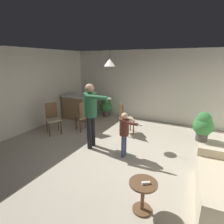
% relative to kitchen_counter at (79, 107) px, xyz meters
% --- Properties ---
extents(ground, '(7.68, 7.68, 0.00)m').
position_rel_kitchen_counter_xyz_m(ground, '(2.45, -1.96, -0.48)').
color(ground, '#B2A893').
extents(wall_back, '(6.40, 0.10, 2.70)m').
position_rel_kitchen_counter_xyz_m(wall_back, '(2.45, 1.24, 0.87)').
color(wall_back, silver).
rests_on(wall_back, ground).
extents(wall_left, '(0.10, 6.40, 2.70)m').
position_rel_kitchen_counter_xyz_m(wall_left, '(-0.75, -1.96, 0.87)').
color(wall_left, silver).
rests_on(wall_left, ground).
extents(kitchen_counter, '(1.26, 0.66, 0.95)m').
position_rel_kitchen_counter_xyz_m(kitchen_counter, '(0.00, 0.00, 0.00)').
color(kitchen_counter, '#99754C').
rests_on(kitchen_counter, ground).
extents(side_table_by_couch, '(0.44, 0.44, 0.52)m').
position_rel_kitchen_counter_xyz_m(side_table_by_couch, '(3.79, -3.33, -0.15)').
color(side_table_by_couch, brown).
rests_on(side_table_by_couch, ground).
extents(person_adult, '(0.87, 0.51, 1.74)m').
position_rel_kitchen_counter_xyz_m(person_adult, '(1.86, -1.85, 0.60)').
color(person_adult, black).
rests_on(person_adult, ground).
extents(person_child, '(0.59, 0.33, 1.13)m').
position_rel_kitchen_counter_xyz_m(person_child, '(2.86, -1.91, 0.23)').
color(person_child, '#384260').
rests_on(person_child, ground).
extents(dining_chair_by_counter, '(0.58, 0.58, 1.00)m').
position_rel_kitchen_counter_xyz_m(dining_chair_by_counter, '(0.18, -1.59, 0.07)').
color(dining_chair_by_counter, brown).
rests_on(dining_chair_by_counter, ground).
extents(dining_chair_near_wall, '(0.57, 0.57, 1.00)m').
position_rel_kitchen_counter_xyz_m(dining_chair_near_wall, '(0.96, -0.97, 0.07)').
color(dining_chair_near_wall, brown).
rests_on(dining_chair_near_wall, ground).
extents(dining_chair_centre_back, '(0.59, 0.59, 1.00)m').
position_rel_kitchen_counter_xyz_m(dining_chair_centre_back, '(2.26, -0.54, 0.07)').
color(dining_chair_centre_back, brown).
rests_on(dining_chair_centre_back, ground).
extents(potted_plant_corner, '(0.52, 0.52, 0.80)m').
position_rel_kitchen_counter_xyz_m(potted_plant_corner, '(0.82, 0.82, -0.03)').
color(potted_plant_corner, '#4C4742').
rests_on(potted_plant_corner, ground).
extents(potted_plant_by_wall, '(0.57, 0.57, 0.88)m').
position_rel_kitchen_counter_xyz_m(potted_plant_by_wall, '(4.53, -0.01, 0.00)').
color(potted_plant_by_wall, '#4C4742').
rests_on(potted_plant_by_wall, ground).
extents(spare_remote_on_table, '(0.13, 0.10, 0.04)m').
position_rel_kitchen_counter_xyz_m(spare_remote_on_table, '(3.83, -3.34, 0.06)').
color(spare_remote_on_table, white).
rests_on(spare_remote_on_table, side_table_by_couch).
extents(ceiling_light_pendant, '(0.32, 0.32, 0.55)m').
position_rel_kitchen_counter_xyz_m(ceiling_light_pendant, '(2.02, -1.11, 1.77)').
color(ceiling_light_pendant, silver).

